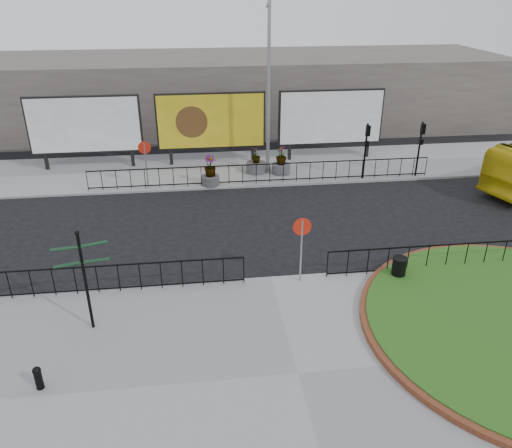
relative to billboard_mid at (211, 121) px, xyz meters
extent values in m
plane|color=black|center=(1.50, -12.97, -2.60)|extent=(90.00, 90.00, 0.00)
cube|color=gray|center=(1.50, -17.97, -2.54)|extent=(30.00, 10.00, 0.12)
cube|color=gray|center=(1.50, -0.97, -2.54)|extent=(44.00, 6.00, 0.12)
cylinder|color=gray|center=(-3.50, -3.57, -1.28)|extent=(0.07, 0.07, 2.40)
cylinder|color=#B81C0C|center=(-3.50, -3.57, -0.33)|extent=(0.64, 0.03, 0.64)
cylinder|color=white|center=(-3.50, -3.55, -0.33)|extent=(0.50, 0.03, 0.50)
cylinder|color=gray|center=(2.50, -13.37, -1.28)|extent=(0.07, 0.07, 2.40)
cylinder|color=#B81C0C|center=(2.50, -13.37, -0.33)|extent=(0.64, 0.03, 0.64)
cylinder|color=white|center=(2.50, -13.35, -0.33)|extent=(0.50, 0.03, 0.50)
cube|color=black|center=(-9.40, 0.03, -1.98)|extent=(0.18, 0.18, 1.00)
cube|color=black|center=(-4.60, 0.03, -1.98)|extent=(0.18, 0.18, 1.00)
cube|color=black|center=(-7.00, 0.03, 0.02)|extent=(6.20, 0.25, 3.20)
cube|color=white|center=(-7.00, -0.13, 0.02)|extent=(6.00, 0.06, 3.00)
cube|color=black|center=(-2.40, 0.03, -1.98)|extent=(0.18, 0.18, 1.00)
cube|color=black|center=(2.40, 0.03, -1.98)|extent=(0.18, 0.18, 1.00)
cube|color=black|center=(0.00, 0.03, 0.02)|extent=(6.20, 0.25, 3.20)
cube|color=yellow|center=(0.00, -0.13, 0.02)|extent=(6.00, 0.06, 3.00)
cube|color=black|center=(4.60, 0.03, -1.98)|extent=(0.18, 0.18, 1.00)
cube|color=black|center=(9.40, 0.03, -1.98)|extent=(0.18, 0.18, 1.00)
cube|color=black|center=(7.00, 0.03, 0.02)|extent=(6.20, 0.25, 3.20)
cube|color=white|center=(7.00, -0.13, 0.02)|extent=(6.00, 0.06, 3.00)
cylinder|color=gray|center=(3.00, -1.97, 2.02)|extent=(0.18, 0.18, 9.00)
cylinder|color=gray|center=(3.00, -1.97, 6.37)|extent=(0.43, 0.10, 0.77)
cylinder|color=black|center=(8.00, -3.57, -0.98)|extent=(0.10, 0.10, 3.00)
cube|color=black|center=(8.00, -3.69, 0.17)|extent=(0.22, 0.18, 0.55)
cube|color=black|center=(8.00, -3.69, -0.53)|extent=(0.20, 0.16, 0.30)
cylinder|color=black|center=(11.00, -3.57, -0.98)|extent=(0.10, 0.10, 3.00)
cube|color=black|center=(11.00, -3.69, 0.17)|extent=(0.22, 0.18, 0.55)
cube|color=black|center=(11.00, -3.69, -0.53)|extent=(0.20, 0.16, 0.30)
cube|color=#6B645E|center=(1.50, 9.03, -0.10)|extent=(40.00, 10.00, 5.00)
cylinder|color=black|center=(-4.39, -15.19, -0.87)|extent=(0.09, 0.09, 3.21)
sphere|color=black|center=(-4.39, -15.19, 0.78)|extent=(0.14, 0.14, 0.14)
cube|color=black|center=(-4.78, -15.25, 0.35)|extent=(0.77, 0.25, 0.03)
cube|color=black|center=(-4.00, -15.07, 0.35)|extent=(0.76, 0.35, 0.03)
cube|color=black|center=(-4.77, -15.29, -0.17)|extent=(0.76, 0.32, 0.03)
cube|color=black|center=(-3.99, -15.13, -0.17)|extent=(0.77, 0.25, 0.03)
cylinder|color=black|center=(-5.33, -17.67, -2.20)|extent=(0.20, 0.20, 0.56)
sphere|color=black|center=(-5.33, -17.67, -1.90)|extent=(0.22, 0.22, 0.22)
cylinder|color=black|center=(6.00, -13.71, -2.07)|extent=(0.50, 0.50, 0.83)
cylinder|color=black|center=(6.00, -13.71, -1.62)|extent=(0.53, 0.53, 0.06)
cylinder|color=#4C4C4F|center=(-0.27, -3.57, -2.23)|extent=(0.94, 0.94, 0.49)
imported|color=#184713|center=(-0.27, -3.57, -1.44)|extent=(0.84, 0.84, 1.10)
cylinder|color=#4C4C4F|center=(2.34, -1.97, -2.19)|extent=(1.10, 1.10, 0.57)
imported|color=#184713|center=(2.34, -1.97, -1.48)|extent=(0.65, 0.65, 0.85)
cylinder|color=#4C4C4F|center=(3.70, -2.28, -2.22)|extent=(1.01, 1.01, 0.53)
imported|color=#184713|center=(3.70, -2.28, -1.43)|extent=(0.64, 0.64, 1.04)
camera|label=1|loc=(-0.92, -28.20, 7.14)|focal=35.00mm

